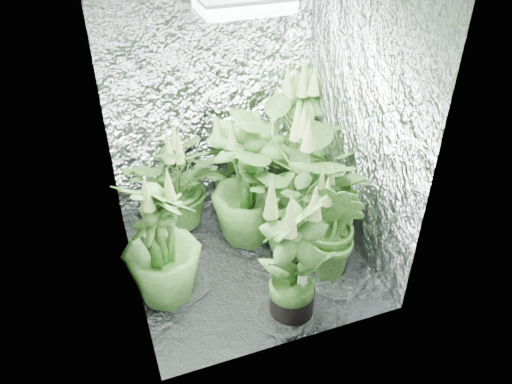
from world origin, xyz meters
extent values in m
plane|color=silver|center=(0.00, 0.00, 0.00)|extent=(1.60, 1.60, 0.00)
cube|color=silver|center=(0.00, 0.80, 1.00)|extent=(1.60, 0.02, 2.00)
cube|color=silver|center=(0.00, -0.80, 1.00)|extent=(1.60, 0.02, 2.00)
cube|color=silver|center=(-0.80, 0.00, 1.00)|extent=(0.02, 1.60, 2.00)
cube|color=silver|center=(0.80, 0.00, 1.00)|extent=(0.02, 1.60, 2.00)
cube|color=gray|center=(0.00, 0.00, 1.83)|extent=(0.50, 0.30, 0.08)
cube|color=white|center=(0.00, 0.00, 1.79)|extent=(0.46, 0.26, 0.01)
cylinder|color=black|center=(-0.38, 0.58, 0.11)|extent=(0.26, 0.26, 0.23)
cylinder|color=#402210|center=(-0.38, 0.58, 0.21)|extent=(0.24, 0.24, 0.03)
imported|color=#173A0E|center=(-0.38, 0.58, 0.42)|extent=(0.87, 0.87, 0.79)
cone|color=olive|center=(-0.38, 0.58, 0.76)|extent=(0.08, 0.08, 0.23)
cylinder|color=black|center=(0.07, 0.64, 0.12)|extent=(0.26, 0.26, 0.23)
cylinder|color=#402210|center=(0.07, 0.64, 0.22)|extent=(0.24, 0.24, 0.03)
imported|color=#173A0E|center=(0.07, 0.64, 0.43)|extent=(0.59, 0.59, 0.80)
cone|color=olive|center=(0.07, 0.64, 0.77)|extent=(0.08, 0.08, 0.23)
cylinder|color=black|center=(0.64, 0.64, 0.14)|extent=(0.31, 0.31, 0.28)
cylinder|color=#402210|center=(0.64, 0.64, 0.26)|extent=(0.29, 0.29, 0.03)
imported|color=#173A0E|center=(0.64, 0.64, 0.59)|extent=(0.62, 0.62, 1.11)
cone|color=olive|center=(0.64, 0.64, 1.08)|extent=(0.10, 0.10, 0.28)
cylinder|color=black|center=(-0.63, -0.15, 0.11)|extent=(0.25, 0.25, 0.22)
cylinder|color=#402210|center=(-0.63, -0.15, 0.21)|extent=(0.23, 0.23, 0.03)
imported|color=#173A0E|center=(-0.63, -0.15, 0.48)|extent=(0.72, 0.72, 0.91)
cone|color=olive|center=(-0.63, -0.15, 0.89)|extent=(0.08, 0.08, 0.22)
cylinder|color=black|center=(0.42, -0.02, 0.13)|extent=(0.28, 0.28, 0.25)
cylinder|color=#402210|center=(0.42, -0.02, 0.24)|extent=(0.26, 0.26, 0.03)
imported|color=#173A0E|center=(0.42, -0.02, 0.57)|extent=(1.15, 1.15, 1.07)
cone|color=olive|center=(0.42, -0.02, 1.04)|extent=(0.09, 0.09, 0.25)
cylinder|color=black|center=(0.09, -0.60, 0.13)|extent=(0.28, 0.28, 0.25)
cylinder|color=#402210|center=(0.09, -0.60, 0.24)|extent=(0.26, 0.26, 0.03)
imported|color=#173A0E|center=(0.09, -0.60, 0.50)|extent=(0.68, 0.68, 0.93)
cone|color=olive|center=(0.09, -0.60, 0.90)|extent=(0.09, 0.09, 0.25)
cylinder|color=black|center=(0.50, -0.33, 0.11)|extent=(0.25, 0.25, 0.22)
cylinder|color=#402210|center=(0.50, -0.33, 0.20)|extent=(0.23, 0.23, 0.03)
imported|color=#173A0E|center=(0.50, -0.33, 0.42)|extent=(0.54, 0.54, 0.80)
cone|color=olive|center=(0.50, -0.33, 0.77)|extent=(0.08, 0.08, 0.22)
cylinder|color=black|center=(0.09, 0.24, 0.12)|extent=(0.28, 0.28, 0.25)
cylinder|color=#402210|center=(0.09, 0.24, 0.23)|extent=(0.26, 0.26, 0.03)
imported|color=#173A0E|center=(0.09, 0.24, 0.51)|extent=(0.60, 0.60, 0.96)
cone|color=olive|center=(0.09, 0.24, 0.93)|extent=(0.09, 0.09, 0.25)
cylinder|color=black|center=(0.61, 0.56, 0.05)|extent=(0.16, 0.16, 0.09)
cylinder|color=black|center=(0.61, 0.56, 0.23)|extent=(0.14, 0.14, 0.11)
cylinder|color=#4C4C51|center=(0.54, 0.54, 0.23)|extent=(0.09, 0.34, 0.34)
torus|color=#4C4C51|center=(0.54, 0.54, 0.23)|extent=(0.09, 0.35, 0.36)
cube|color=white|center=(0.15, -0.63, 0.30)|extent=(0.05, 0.03, 0.07)
camera|label=1|loc=(-0.89, -2.61, 2.51)|focal=35.00mm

